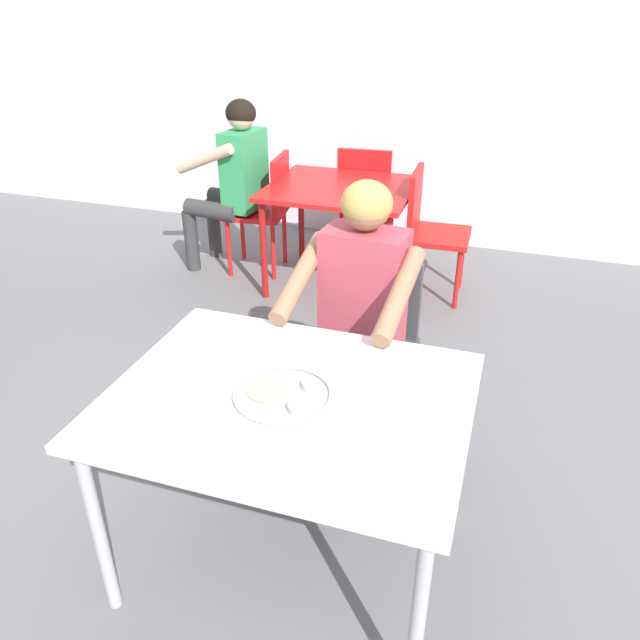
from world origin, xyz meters
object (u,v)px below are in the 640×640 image
object	(u,v)px
patron_background	(233,173)
table_background_red	(341,198)
diner_foreground	(356,306)
chair_foreground	(370,334)
chair_red_left	(266,205)
thali_tray	(283,394)
chair_red_far	(366,193)
table_foreground	(289,413)
chair_red_right	(429,225)

from	to	relation	value
patron_background	table_background_red	bearing A→B (deg)	-0.76
diner_foreground	table_background_red	distance (m)	1.79
chair_foreground	diner_foreground	distance (m)	0.33
table_background_red	chair_red_left	distance (m)	0.59
chair_foreground	chair_red_left	distance (m)	1.93
thali_tray	patron_background	world-z (taller)	patron_background
chair_red_left	chair_red_far	distance (m)	0.79
table_foreground	chair_foreground	xyz separation A→B (m)	(0.06, 0.88, -0.18)
table_background_red	chair_red_far	distance (m)	0.59
chair_red_left	patron_background	bearing A→B (deg)	-165.96
chair_red_far	chair_red_left	bearing A→B (deg)	-139.67
table_foreground	thali_tray	world-z (taller)	thali_tray
chair_foreground	chair_red_left	bearing A→B (deg)	126.77
chair_foreground	table_background_red	size ratio (longest dim) A/B	0.86
diner_foreground	chair_red_left	world-z (taller)	diner_foreground
chair_foreground	chair_red_far	bearing A→B (deg)	104.92
diner_foreground	table_background_red	world-z (taller)	diner_foreground
thali_tray	chair_red_left	world-z (taller)	chair_red_left
thali_tray	chair_foreground	size ratio (longest dim) A/B	0.39
table_foreground	chair_red_far	size ratio (longest dim) A/B	1.35
chair_red_far	thali_tray	bearing A→B (deg)	-80.81
chair_foreground	table_background_red	world-z (taller)	chair_foreground
chair_red_right	chair_red_far	distance (m)	0.80
thali_tray	chair_foreground	bearing A→B (deg)	85.49
chair_red_left	patron_background	size ratio (longest dim) A/B	0.70
table_background_red	patron_background	size ratio (longest dim) A/B	0.78
diner_foreground	chair_red_far	size ratio (longest dim) A/B	1.45
chair_red_far	patron_background	size ratio (longest dim) A/B	0.69
chair_red_left	chair_foreground	bearing A→B (deg)	-53.23
chair_red_far	table_foreground	bearing A→B (deg)	-80.50
table_background_red	patron_background	bearing A→B (deg)	179.24
chair_foreground	diner_foreground	world-z (taller)	diner_foreground
table_background_red	chair_red_far	bearing A→B (deg)	87.03
chair_red_left	chair_red_far	size ratio (longest dim) A/B	1.01
table_background_red	patron_background	xyz separation A→B (m)	(-0.79, 0.01, 0.10)
chair_foreground	patron_background	size ratio (longest dim) A/B	0.67
diner_foreground	chair_red_right	xyz separation A→B (m)	(0.04, 1.72, -0.24)
chair_red_right	chair_red_left	bearing A→B (deg)	178.08
table_background_red	table_foreground	bearing A→B (deg)	-77.54
table_background_red	chair_red_left	bearing A→B (deg)	173.65
thali_tray	chair_red_left	bearing A→B (deg)	113.95
chair_foreground	patron_background	world-z (taller)	patron_background
chair_foreground	chair_red_right	xyz separation A→B (m)	(0.02, 1.50, 0.01)
chair_foreground	chair_red_far	size ratio (longest dim) A/B	0.97
thali_tray	chair_red_right	world-z (taller)	chair_red_right
thali_tray	table_background_red	xyz separation A→B (m)	(-0.51, 2.37, -0.11)
chair_red_right	chair_foreground	bearing A→B (deg)	-90.91
patron_background	table_foreground	bearing A→B (deg)	-61.06
thali_tray	patron_background	bearing A→B (deg)	118.54
table_foreground	thali_tray	size ratio (longest dim) A/B	3.61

